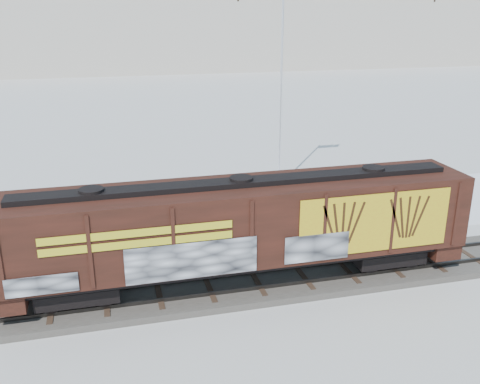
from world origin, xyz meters
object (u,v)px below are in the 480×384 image
object	(u,v)px
car_silver	(195,205)
car_white	(179,204)
flagpole	(282,112)
car_dark	(329,204)
hopper_railcar	(241,225)

from	to	relation	value
car_silver	car_white	world-z (taller)	car_white
flagpole	car_white	bearing A→B (deg)	-150.53
car_silver	car_dark	xyz separation A→B (m)	(7.11, -1.65, -0.03)
car_white	car_dark	xyz separation A→B (m)	(7.97, -1.82, -0.11)
car_white	car_dark	distance (m)	8.18
hopper_railcar	flagpole	xyz separation A→B (m)	(5.76, 12.27, 1.98)
hopper_railcar	flagpole	world-z (taller)	flagpole
car_white	car_dark	size ratio (longest dim) A/B	1.02
hopper_railcar	car_dark	xyz separation A→B (m)	(6.63, 6.43, -2.05)
car_silver	car_dark	world-z (taller)	car_silver
hopper_railcar	car_dark	size ratio (longest dim) A/B	3.67
hopper_railcar	car_silver	world-z (taller)	hopper_railcar
car_dark	hopper_railcar	bearing A→B (deg)	128.76
hopper_railcar	car_dark	distance (m)	9.46
flagpole	car_silver	size ratio (longest dim) A/B	2.85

